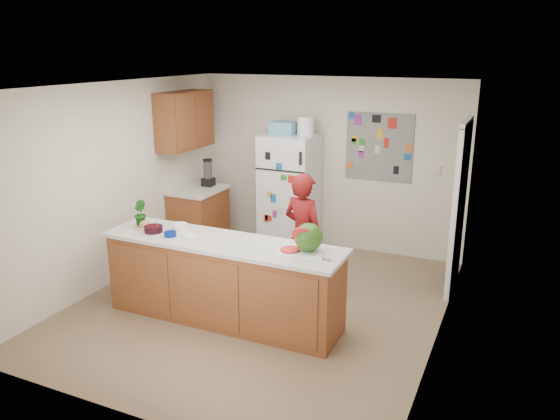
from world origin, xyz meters
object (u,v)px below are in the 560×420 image
at_px(refrigerator, 290,193).
at_px(cherry_bowl, 154,229).
at_px(watermelon, 309,237).
at_px(person, 303,235).

bearing_deg(refrigerator, cherry_bowl, -103.44).
bearing_deg(watermelon, cherry_bowl, -175.63).
bearing_deg(watermelon, person, 114.92).
bearing_deg(watermelon, refrigerator, 117.60).
xyz_separation_m(refrigerator, watermelon, (1.21, -2.31, 0.23)).
relative_size(refrigerator, watermelon, 5.91).
xyz_separation_m(person, cherry_bowl, (-1.38, -1.03, 0.20)).
relative_size(watermelon, cherry_bowl, 1.42).
distance_m(person, cherry_bowl, 1.73).
xyz_separation_m(refrigerator, cherry_bowl, (-0.58, -2.44, 0.11)).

